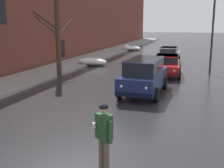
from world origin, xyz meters
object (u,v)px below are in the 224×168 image
(pedestrian_with_coffee, at_px, (104,132))
(sedan_red_parked_kerbside_close, at_px, (167,65))
(suv_darkblue_approaching_near_lane, at_px, (144,75))
(street_lamp_post, at_px, (213,28))
(sedan_white_parked_kerbside_mid, at_px, (169,55))
(bare_tree_second_along_sidewalk, at_px, (57,32))

(pedestrian_with_coffee, bearing_deg, sedan_red_parked_kerbside_close, 90.46)
(suv_darkblue_approaching_near_lane, xyz_separation_m, street_lamp_post, (3.42, 7.09, 2.30))
(pedestrian_with_coffee, bearing_deg, sedan_white_parked_kerbside_mid, 91.95)
(street_lamp_post, bearing_deg, suv_darkblue_approaching_near_lane, -115.71)
(suv_darkblue_approaching_near_lane, height_order, street_lamp_post, street_lamp_post)
(sedan_red_parked_kerbside_close, relative_size, street_lamp_post, 0.74)
(bare_tree_second_along_sidewalk, relative_size, pedestrian_with_coffee, 3.31)
(suv_darkblue_approaching_near_lane, relative_size, sedan_red_parked_kerbside_close, 1.06)
(street_lamp_post, bearing_deg, pedestrian_with_coffee, -100.38)
(suv_darkblue_approaching_near_lane, bearing_deg, sedan_white_parked_kerbside_mid, 90.43)
(bare_tree_second_along_sidewalk, height_order, suv_darkblue_approaching_near_lane, bare_tree_second_along_sidewalk)
(suv_darkblue_approaching_near_lane, relative_size, street_lamp_post, 0.78)
(suv_darkblue_approaching_near_lane, distance_m, sedan_white_parked_kerbside_mid, 12.04)
(bare_tree_second_along_sidewalk, distance_m, pedestrian_with_coffee, 13.23)
(suv_darkblue_approaching_near_lane, height_order, sedan_white_parked_kerbside_mid, suv_darkblue_approaching_near_lane)
(sedan_white_parked_kerbside_mid, bearing_deg, sedan_red_parked_kerbside_close, -84.78)
(suv_darkblue_approaching_near_lane, bearing_deg, street_lamp_post, 64.29)
(sedan_red_parked_kerbside_close, xyz_separation_m, sedan_white_parked_kerbside_mid, (-0.58, 6.36, -0.00))
(sedan_white_parked_kerbside_mid, relative_size, street_lamp_post, 0.71)
(sedan_white_parked_kerbside_mid, distance_m, street_lamp_post, 6.57)
(sedan_white_parked_kerbside_mid, xyz_separation_m, street_lamp_post, (3.51, -4.94, 2.53))
(sedan_white_parked_kerbside_mid, bearing_deg, street_lamp_post, -54.65)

